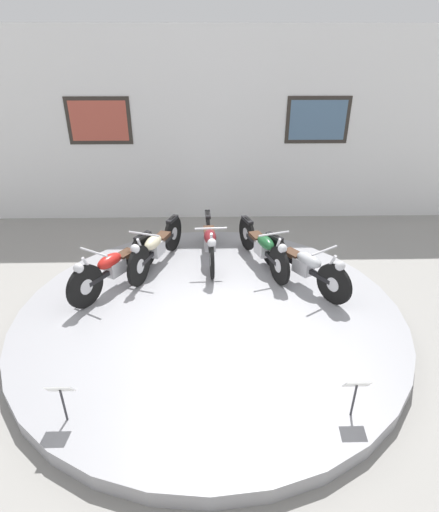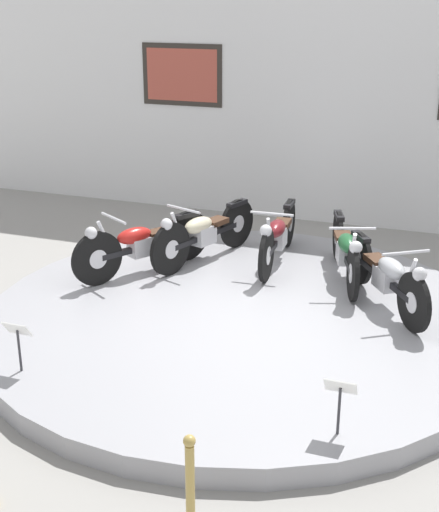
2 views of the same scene
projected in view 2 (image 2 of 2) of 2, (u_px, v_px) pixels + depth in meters
name	position (u px, v px, depth m)	size (l,w,h in m)	color
ground_plane	(239.00, 327.00, 8.06)	(60.00, 60.00, 0.00)	gray
display_platform	(239.00, 319.00, 8.03)	(5.68, 5.68, 0.21)	#99999E
back_wall	(327.00, 93.00, 11.12)	(14.00, 0.22, 4.13)	white
motorcycle_red	(141.00, 243.00, 8.92)	(1.09, 1.76, 0.81)	black
motorcycle_cream	(203.00, 232.00, 9.32)	(0.76, 1.93, 0.82)	black
motorcycle_maroon	(278.00, 235.00, 9.24)	(0.54, 2.00, 0.80)	black
motorcycle_green	(346.00, 249.00, 8.72)	(0.73, 1.91, 0.80)	black
motorcycle_silver	(387.00, 274.00, 7.96)	(1.15, 1.69, 0.80)	black
info_placard_front_left	(18.00, 336.00, 6.59)	(0.26, 0.11, 0.51)	#333338
info_placard_front_centre	(340.00, 394.00, 5.63)	(0.26, 0.11, 0.51)	#333338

